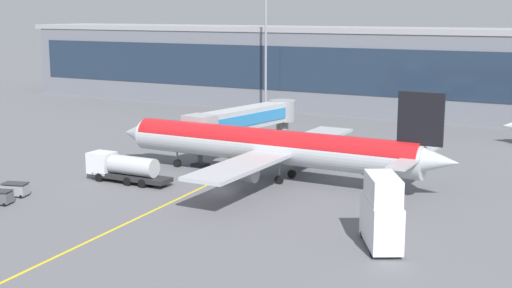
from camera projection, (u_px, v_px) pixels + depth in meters
The scene contains 9 objects.
ground_plane at pixel (227, 192), 76.94m from camera, with size 700.00×700.00×0.00m, color slate.
apron_lead_in_line at pixel (209, 184), 80.32m from camera, with size 0.30×80.00×0.01m, color yellow.
terminal_building at pixel (382, 70), 136.56m from camera, with size 167.95×17.69×16.52m.
main_airliner at pixel (271, 146), 81.95m from camera, with size 43.87×34.77×11.39m.
jet_bridge at pixel (247, 119), 96.39m from camera, with size 6.88×21.83×6.70m.
fuel_tanker at pixel (123, 167), 80.93m from camera, with size 10.82×2.79×3.25m.
catering_lift at pixel (382, 212), 58.27m from camera, with size 5.53×7.15×6.30m.
baggage_cart_2 at pixel (15, 189), 74.88m from camera, with size 2.98×2.25×1.48m.
apron_light_mast_0 at pixel (266, 38), 134.22m from camera, with size 2.80×0.50×25.10m.
Camera 1 is at (38.50, -63.94, 19.69)m, focal length 48.72 mm.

